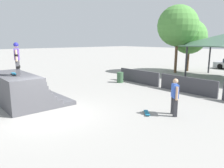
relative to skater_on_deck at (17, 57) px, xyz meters
The scene contains 10 objects.
ground_plane 3.42m from the skater_on_deck, 15.24° to the left, with size 160.00×160.00×0.00m, color gray.
quarter_pipe_ramp 2.00m from the skater_on_deck, 158.69° to the left, with size 4.34×3.29×1.64m.
skater_on_deck is the anchor object (origin of this frame).
skateboard_on_deck 1.03m from the skater_on_deck, behind, with size 0.84×0.30×0.09m.
bystander_walking 7.91m from the skater_on_deck, 39.94° to the left, with size 0.60×0.53×1.73m.
skateboard_on_ground 6.98m from the skater_on_deck, 39.47° to the left, with size 0.74×0.68×0.09m.
barrier_fence 10.37m from the skater_on_deck, 67.31° to the left, with size 12.72×0.12×1.05m.
tree_beside_pavilion 16.71m from the skater_on_deck, 96.04° to the left, with size 4.15×4.15×6.90m.
tree_far_back 18.70m from the skater_on_deck, 95.00° to the left, with size 3.73×3.73×5.64m.
trash_bin 8.80m from the skater_on_deck, 100.35° to the left, with size 0.52×0.52×0.85m, color #385B3D.
Camera 1 is at (9.29, -4.02, 3.43)m, focal length 35.00 mm.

